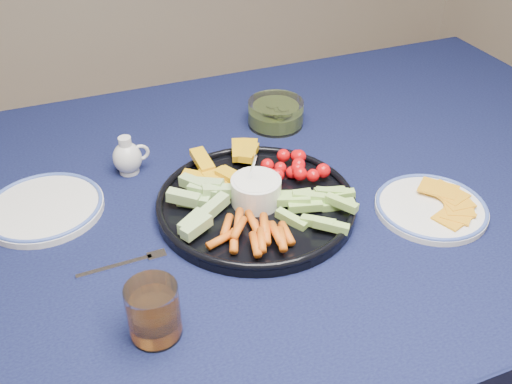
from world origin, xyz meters
name	(u,v)px	position (x,y,z in m)	size (l,w,h in m)	color
dining_table	(283,215)	(0.00, 0.00, 0.66)	(1.67, 1.07, 0.75)	#462C17
crudite_platter	(255,200)	(-0.09, -0.06, 0.77)	(0.38, 0.38, 0.12)	black
creamer_pitcher	(128,157)	(-0.28, 0.15, 0.78)	(0.08, 0.06, 0.08)	silver
pickle_bowl	(276,114)	(0.08, 0.22, 0.77)	(0.13, 0.13, 0.06)	silver
cheese_plate	(431,206)	(0.22, -0.19, 0.76)	(0.21, 0.21, 0.02)	white
juice_tumbler	(154,314)	(-0.33, -0.29, 0.79)	(0.08, 0.08, 0.09)	silver
fork_left	(130,262)	(-0.34, -0.13, 0.75)	(0.15, 0.02, 0.00)	white
fork_right	(448,215)	(0.24, -0.22, 0.75)	(0.15, 0.09, 0.00)	white
side_plate_extra	(44,207)	(-0.46, 0.08, 0.76)	(0.22, 0.22, 0.02)	white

